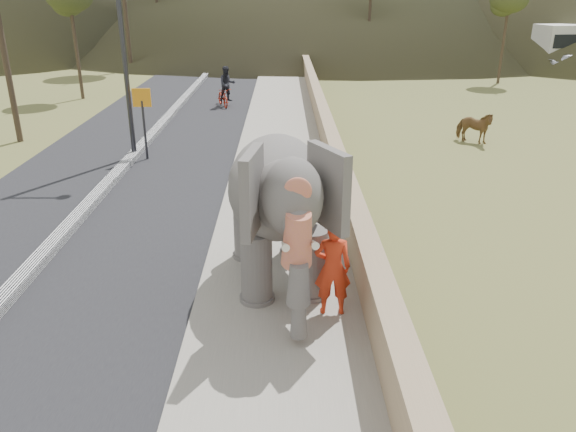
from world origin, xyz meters
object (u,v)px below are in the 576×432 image
Objects in this scene: cow at (474,127)px; elephant_and_man at (278,207)px; lamppost at (129,7)px; motorcyclist at (225,91)px.

elephant_and_man reaches higher than cow.
cow is 0.33× the size of elephant_and_man.
lamppost is at bearing 117.92° from elephant_and_man.
motorcyclist is at bearing 91.64° from cow.
motorcyclist is at bearing 98.72° from elephant_and_man.
elephant_and_man is at bearing -62.08° from lamppost.
cow is at bearing 56.13° from elephant_and_man.
cow is 0.73× the size of motorcyclist.
elephant_and_man is 2.21× the size of motorcyclist.
lamppost is 10.12m from motorcyclist.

